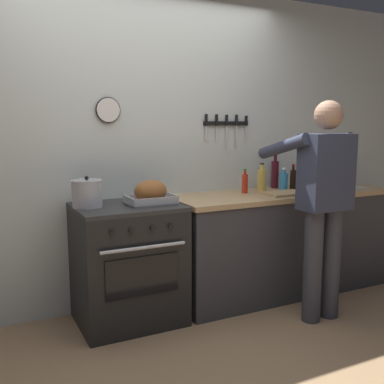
# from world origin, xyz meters

# --- Properties ---
(ground_plane) EXTENTS (8.00, 8.00, 0.00)m
(ground_plane) POSITION_xyz_m (0.00, 0.00, 0.00)
(ground_plane) COLOR #937251
(wall_back) EXTENTS (6.00, 0.13, 2.60)m
(wall_back) POSITION_xyz_m (0.00, 1.35, 1.30)
(wall_back) COLOR silver
(wall_back) RESTS_ON ground
(counter_block) EXTENTS (2.03, 0.65, 0.90)m
(counter_block) POSITION_xyz_m (1.21, 0.99, 0.46)
(counter_block) COLOR #38383D
(counter_block) RESTS_ON ground
(stove) EXTENTS (0.76, 0.67, 0.90)m
(stove) POSITION_xyz_m (-0.22, 0.99, 0.45)
(stove) COLOR black
(stove) RESTS_ON ground
(person_cook) EXTENTS (0.51, 0.63, 1.66)m
(person_cook) POSITION_xyz_m (1.11, 0.39, 0.95)
(person_cook) COLOR #383842
(person_cook) RESTS_ON ground
(roasting_pan) EXTENTS (0.35, 0.26, 0.18)m
(roasting_pan) POSITION_xyz_m (-0.05, 0.94, 0.98)
(roasting_pan) COLOR #B7B7BC
(roasting_pan) RESTS_ON stove
(stock_pot) EXTENTS (0.22, 0.22, 0.22)m
(stock_pot) POSITION_xyz_m (-0.50, 1.03, 1.00)
(stock_pot) COLOR #B7B7BC
(stock_pot) RESTS_ON stove
(cutting_board) EXTENTS (0.36, 0.24, 0.02)m
(cutting_board) POSITION_xyz_m (1.13, 0.86, 0.91)
(cutting_board) COLOR tan
(cutting_board) RESTS_ON counter_block
(bottle_soy_sauce) EXTENTS (0.05, 0.05, 0.23)m
(bottle_soy_sauce) POSITION_xyz_m (1.37, 1.05, 1.00)
(bottle_soy_sauce) COLOR black
(bottle_soy_sauce) RESTS_ON counter_block
(bottle_wine_red) EXTENTS (0.07, 0.07, 0.32)m
(bottle_wine_red) POSITION_xyz_m (1.29, 1.21, 1.03)
(bottle_wine_red) COLOR #47141E
(bottle_wine_red) RESTS_ON counter_block
(bottle_cooking_oil) EXTENTS (0.07, 0.07, 0.25)m
(bottle_cooking_oil) POSITION_xyz_m (1.08, 1.13, 1.00)
(bottle_cooking_oil) COLOR gold
(bottle_cooking_oil) RESTS_ON counter_block
(bottle_dish_soap) EXTENTS (0.07, 0.07, 0.20)m
(bottle_dish_soap) POSITION_xyz_m (1.26, 1.05, 0.98)
(bottle_dish_soap) COLOR #338CCC
(bottle_dish_soap) RESTS_ON counter_block
(bottle_hot_sauce) EXTENTS (0.05, 0.05, 0.21)m
(bottle_hot_sauce) POSITION_xyz_m (0.87, 1.08, 0.99)
(bottle_hot_sauce) COLOR red
(bottle_hot_sauce) RESTS_ON counter_block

